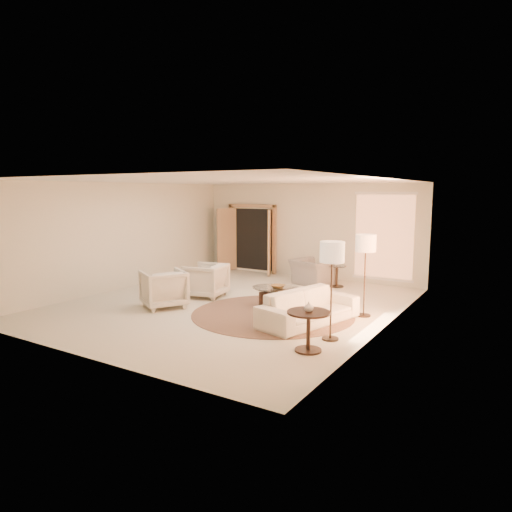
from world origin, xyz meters
The scene contains 18 objects.
room centered at (0.00, 0.00, 1.40)m, with size 7.04×8.04×2.83m.
windows_right centered at (3.45, 0.10, 1.35)m, with size 0.10×6.40×2.40m, color #F49A61, non-canonical shape.
window_back_corner centered at (2.30, 3.95, 1.35)m, with size 1.70×0.10×2.40m, color #F49A61, non-canonical shape.
curtains_right centered at (3.40, 1.00, 1.30)m, with size 0.06×5.20×2.60m, color #D3B293, non-canonical shape.
french_doors centered at (-1.90, 3.82, 1.07)m, with size 1.95×0.66×2.16m.
area_rug centered at (1.21, -0.25, 0.01)m, with size 3.43×3.43×0.01m, color #40271C.
sofa centered at (2.15, -0.47, 0.32)m, with size 2.19×0.86×0.64m, color beige.
armchair_left centered at (-0.97, 0.28, 0.45)m, with size 0.88×0.82×0.91m, color beige.
armchair_right centered at (-1.15, -1.00, 0.46)m, with size 0.89×0.84×0.92m, color beige.
accent_chair centered at (0.64, 3.03, 0.47)m, with size 1.08×0.70×0.94m, color gray.
coffee_table centered at (1.07, 0.24, 0.28)m, with size 1.33×1.33×0.45m.
end_table centered at (2.82, -1.92, 0.45)m, with size 0.70×0.70×0.66m.
side_table centered at (1.31, 3.08, 0.36)m, with size 0.51×0.51×0.59m.
floor_lamp_near centered at (2.90, 0.60, 1.45)m, with size 0.41×0.41×1.70m.
floor_lamp_far centered at (2.90, -1.19, 1.46)m, with size 0.42×0.42×1.72m.
bowl centered at (1.07, 0.24, 0.49)m, with size 0.31×0.31×0.08m, color brown.
end_vase centered at (2.82, -1.92, 0.73)m, with size 0.16×0.16×0.16m, color silver.
side_vase centered at (1.31, 3.08, 0.70)m, with size 0.22×0.22×0.22m, color silver.
Camera 1 is at (5.82, -8.40, 2.55)m, focal length 32.00 mm.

